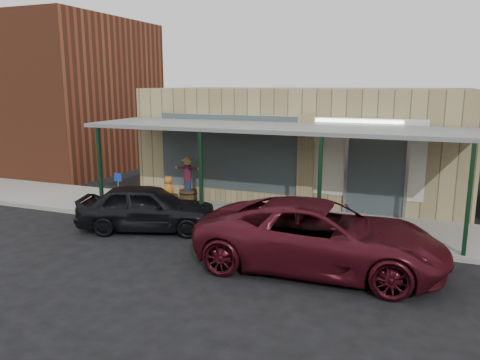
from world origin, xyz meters
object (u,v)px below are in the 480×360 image
at_px(barrel_scarecrow, 188,186).
at_px(parked_sedan, 148,207).
at_px(handicap_sign, 118,187).
at_px(car_maroon, 320,236).
at_px(barrel_pumpkin, 169,199).

height_order(barrel_scarecrow, parked_sedan, barrel_scarecrow).
bearing_deg(handicap_sign, parked_sedan, -30.05).
height_order(parked_sedan, car_maroon, car_maroon).
relative_size(barrel_pumpkin, car_maroon, 0.14).
distance_m(barrel_scarecrow, barrel_pumpkin, 1.00).
distance_m(parked_sedan, car_maroon, 5.62).
bearing_deg(car_maroon, parked_sedan, 76.77).
bearing_deg(barrel_pumpkin, handicap_sign, -135.95).
height_order(barrel_pumpkin, parked_sedan, parked_sedan).
height_order(handicap_sign, parked_sedan, parked_sedan).
height_order(barrel_scarecrow, handicap_sign, barrel_scarecrow).
relative_size(barrel_pumpkin, handicap_sign, 0.63).
relative_size(handicap_sign, car_maroon, 0.22).
height_order(barrel_pumpkin, handicap_sign, handicap_sign).
xyz_separation_m(barrel_scarecrow, handicap_sign, (-1.50, -2.11, 0.29)).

